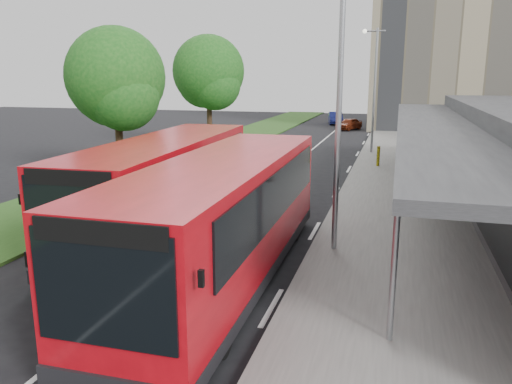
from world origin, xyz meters
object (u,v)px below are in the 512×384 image
lamp_post_near (337,91)px  car_far (335,118)px  car_near (349,124)px  bollard (378,156)px  lamp_post_far (374,83)px  bus_main (224,219)px  bus_second (166,185)px  tree_mid (116,84)px  tree_far (209,76)px  litter_bin (400,180)px

lamp_post_near → car_far: bearing=96.8°
car_near → bollard: bearing=-56.5°
lamp_post_far → bollard: 6.68m
lamp_post_near → bollard: lamp_post_near is taller
bus_main → car_far: bus_main is taller
bus_main → bus_second: bus_main is taller
bus_second → car_far: bus_second is taller
tree_mid → lamp_post_far: 17.07m
lamp_post_far → bus_main: 23.01m
bus_main → bollard: bearing=79.3°
bus_second → bollard: bus_second is taller
tree_far → bus_main: size_ratio=0.72×
litter_bin → bollard: (-1.22, 5.82, 0.16)m
litter_bin → lamp_post_near: bearing=-102.4°
bus_main → car_near: 38.23m
bus_main → bus_second: 4.69m
litter_bin → car_far: bearing=102.0°
car_near → tree_mid: bearing=-82.5°
lamp_post_far → tree_far: bearing=-175.1°
bus_second → car_far: bearing=86.1°
lamp_post_far → litter_bin: size_ratio=10.08×
tree_mid → lamp_post_near: (11.13, -7.05, -0.07)m
lamp_post_near → tree_mid: bearing=147.6°
lamp_post_far → litter_bin: lamp_post_far is taller
tree_far → lamp_post_far: bearing=4.9°
car_near → car_far: size_ratio=0.85×
lamp_post_near → car_near: (-2.91, 35.53, -4.13)m
lamp_post_near → bollard: bearing=87.1°
lamp_post_far → car_far: lamp_post_far is taller
litter_bin → bollard: bollard is taller
tree_mid → litter_bin: size_ratio=9.35×
tree_far → lamp_post_far: 11.18m
tree_far → bus_second: (5.47, -18.36, -3.54)m
lamp_post_near → car_near: 35.89m
tree_mid → car_near: 29.94m
tree_mid → car_near: tree_mid is taller
tree_far → car_near: bearing=63.5°
lamp_post_far → bus_second: lamp_post_far is taller
bollard → car_near: bearing=99.9°
tree_mid → lamp_post_far: lamp_post_far is taller
car_far → bollard: bearing=-89.0°
car_far → tree_far: bearing=-116.6°
litter_bin → car_near: size_ratio=0.23×
tree_mid → bus_main: (8.73, -9.73, -3.18)m
lamp_post_far → lamp_post_near: bearing=-90.0°
lamp_post_far → car_near: 16.33m
bus_main → bollard: size_ratio=9.95×
bus_main → litter_bin: size_ratio=14.00×
tree_far → bollard: (11.86, -4.35, -4.43)m
tree_mid → litter_bin: bearing=8.0°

